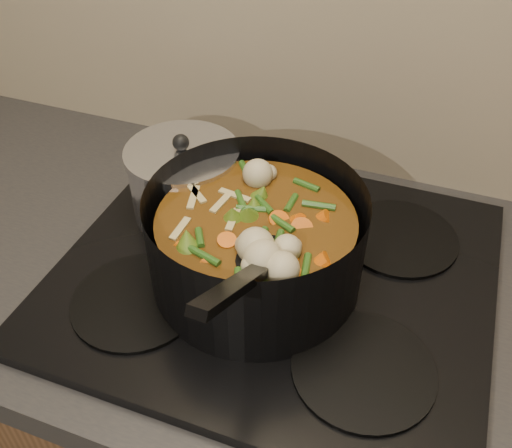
% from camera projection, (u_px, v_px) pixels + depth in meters
% --- Properties ---
extents(counter, '(2.64, 0.64, 0.91)m').
position_uv_depth(counter, '(270.00, 434.00, 1.15)').
color(counter, brown).
rests_on(counter, ground).
extents(stovetop, '(0.62, 0.54, 0.03)m').
position_uv_depth(stovetop, '(275.00, 273.00, 0.85)').
color(stovetop, black).
rests_on(stovetop, counter).
extents(stockpot, '(0.35, 0.43, 0.22)m').
position_uv_depth(stockpot, '(256.00, 243.00, 0.78)').
color(stockpot, black).
rests_on(stockpot, stovetop).
extents(saucepan, '(0.18, 0.18, 0.15)m').
position_uv_depth(saucepan, '(185.00, 181.00, 0.90)').
color(saucepan, silver).
rests_on(saucepan, stovetop).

